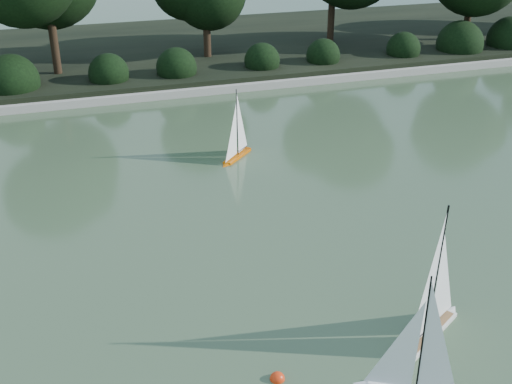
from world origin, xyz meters
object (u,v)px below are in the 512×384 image
sailboat_white_b (435,311)px  sailboat_orange (235,148)px  sailboat_white_a (405,374)px  race_buoy (277,379)px

sailboat_white_b → sailboat_orange: size_ratio=1.30×
sailboat_white_b → sailboat_white_a: bearing=-137.1°
sailboat_white_b → sailboat_orange: 5.61m
sailboat_orange → race_buoy: size_ratio=8.76×
sailboat_orange → race_buoy: 5.90m
sailboat_white_a → race_buoy: (-1.13, 0.57, -0.23)m
sailboat_white_b → race_buoy: bearing=-174.5°
race_buoy → sailboat_white_b: bearing=5.5°
sailboat_white_a → race_buoy: 1.29m
sailboat_orange → race_buoy: (-1.28, -5.75, -0.22)m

